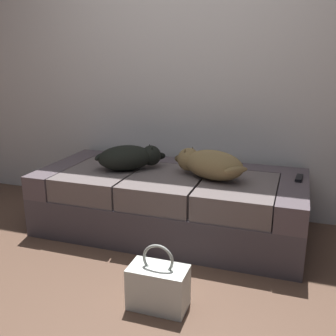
{
  "coord_description": "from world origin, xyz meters",
  "views": [
    {
      "loc": [
        0.9,
        -1.6,
        1.34
      ],
      "look_at": [
        0.0,
        1.05,
        0.53
      ],
      "focal_mm": 41.88,
      "sensor_mm": 36.0,
      "label": 1
    }
  ],
  "objects_px": {
    "couch": "(170,202)",
    "dog_tan": "(209,164)",
    "dog_dark": "(130,157)",
    "handbag": "(158,286)",
    "tv_remote": "(299,178)"
  },
  "relations": [
    {
      "from": "couch",
      "to": "dog_tan",
      "type": "distance_m",
      "value": 0.47
    },
    {
      "from": "couch",
      "to": "dog_tan",
      "type": "xyz_separation_m",
      "value": [
        0.31,
        -0.04,
        0.35
      ]
    },
    {
      "from": "couch",
      "to": "handbag",
      "type": "bearing_deg",
      "value": -75.34
    },
    {
      "from": "dog_tan",
      "to": "handbag",
      "type": "bearing_deg",
      "value": -93.72
    },
    {
      "from": "tv_remote",
      "to": "handbag",
      "type": "distance_m",
      "value": 1.33
    },
    {
      "from": "dog_dark",
      "to": "handbag",
      "type": "xyz_separation_m",
      "value": [
        0.57,
        -0.93,
        -0.45
      ]
    },
    {
      "from": "couch",
      "to": "tv_remote",
      "type": "relative_size",
      "value": 13.37
    },
    {
      "from": "handbag",
      "to": "tv_remote",
      "type": "bearing_deg",
      "value": 57.9
    },
    {
      "from": "couch",
      "to": "dog_tan",
      "type": "relative_size",
      "value": 3.35
    },
    {
      "from": "dog_tan",
      "to": "tv_remote",
      "type": "bearing_deg",
      "value": 15.63
    },
    {
      "from": "tv_remote",
      "to": "handbag",
      "type": "bearing_deg",
      "value": -117.22
    },
    {
      "from": "dog_dark",
      "to": "dog_tan",
      "type": "bearing_deg",
      "value": -1.52
    },
    {
      "from": "dog_dark",
      "to": "tv_remote",
      "type": "bearing_deg",
      "value": 7.17
    },
    {
      "from": "handbag",
      "to": "dog_dark",
      "type": "bearing_deg",
      "value": 121.49
    },
    {
      "from": "dog_dark",
      "to": "handbag",
      "type": "bearing_deg",
      "value": -58.51
    }
  ]
}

